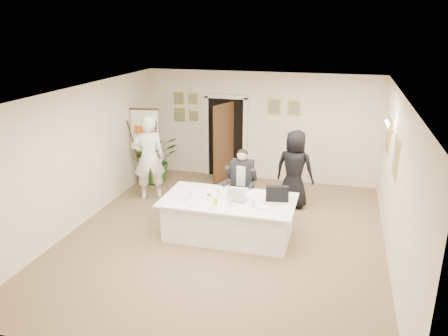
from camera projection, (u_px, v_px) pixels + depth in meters
The scene contains 28 objects.
floor at pixel (224, 237), 8.51m from camera, with size 7.00×7.00×0.00m, color #7A6146.
ceiling at pixel (224, 93), 7.61m from camera, with size 6.00×7.00×0.02m, color white.
wall_back at pixel (260, 127), 11.26m from camera, with size 6.00×0.10×2.80m, color white.
wall_front at pixel (142, 266), 4.86m from camera, with size 6.00×0.10×2.80m, color white.
wall_left at pixel (81, 156), 8.81m from camera, with size 0.10×7.00×2.80m, color white.
wall_right at pixel (397, 184), 7.31m from camera, with size 0.10×7.00×2.80m, color white.
doorway at pixel (225, 140), 11.43m from camera, with size 1.14×0.86×2.20m.
pictures_back_wall at pixel (230, 108), 11.29m from camera, with size 3.40×0.06×0.80m, color gold, non-canonical shape.
pictures_right_wall at pixel (391, 145), 8.30m from camera, with size 0.06×2.20×0.80m, color gold, non-canonical shape.
wall_sconce at pixel (390, 127), 8.21m from camera, with size 0.20×0.30×0.24m, color gold, non-canonical shape.
conference_table at pixel (229, 217), 8.42m from camera, with size 2.53×1.35×0.78m.
seated_man at pixel (242, 182), 9.27m from camera, with size 0.63×0.68×1.48m, color black, non-canonical shape.
flip_chart at pixel (147, 151), 10.93m from camera, with size 0.70×0.47×1.95m.
standing_man at pixel (149, 158), 10.05m from camera, with size 0.73×0.48×2.00m, color white.
standing_woman at pixel (294, 169), 9.65m from camera, with size 0.86×0.56×1.77m, color black.
potted_palm at pixel (156, 159), 11.22m from camera, with size 1.11×0.96×1.23m, color #245A1E.
laptop at pixel (238, 192), 8.25m from camera, with size 0.36×0.38×0.28m, color #B7BABC, non-canonical shape.
laptop_bag at pixel (277, 194), 8.17m from camera, with size 0.42×0.12×0.30m, color black.
paper_stack at pixel (264, 207), 7.91m from camera, with size 0.27×0.19×0.03m, color white.
plate_left at pixel (183, 200), 8.23m from camera, with size 0.23×0.23×0.01m, color white.
plate_mid at pixel (195, 204), 8.04m from camera, with size 0.22×0.22×0.01m, color white.
plate_near at pixel (214, 208), 7.90m from camera, with size 0.23×0.23×0.01m, color white.
glass_a at pixel (191, 195), 8.32m from camera, with size 0.06×0.06×0.14m, color silver.
glass_b at pixel (230, 202), 8.01m from camera, with size 0.07×0.07×0.14m, color silver.
glass_c at pixel (253, 203), 7.93m from camera, with size 0.07×0.07×0.14m, color silver.
glass_d at pixel (218, 192), 8.46m from camera, with size 0.06×0.06×0.14m, color silver.
oj_glass at pixel (215, 202), 8.02m from camera, with size 0.07×0.07×0.13m, color gold.
steel_jug at pixel (209, 197), 8.24m from camera, with size 0.09×0.09×0.11m, color silver.
Camera 1 is at (2.01, -7.36, 3.99)m, focal length 35.00 mm.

